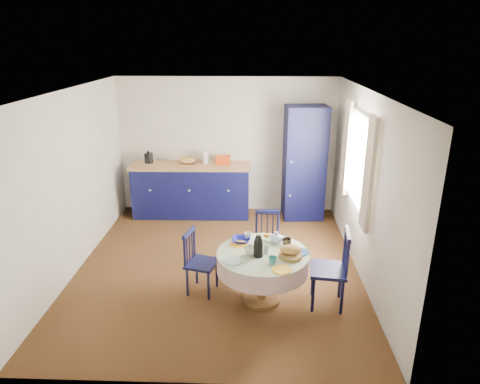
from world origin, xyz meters
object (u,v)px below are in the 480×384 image
object	(u,v)px
mug_a	(250,251)
mug_d	(248,236)
mug_b	(273,260)
kitchen_counter	(192,189)
dining_table	(263,261)
pantry_cabinet	(304,163)
chair_left	(199,261)
cobalt_bowl	(241,240)
mug_c	(287,242)
chair_right	(332,268)
chair_far	(267,241)

from	to	relation	value
mug_a	mug_d	world-z (taller)	mug_a
mug_b	kitchen_counter	bearing A→B (deg)	114.28
mug_b	dining_table	bearing A→B (deg)	110.55
pantry_cabinet	chair_left	bearing A→B (deg)	-126.49
kitchen_counter	cobalt_bowl	size ratio (longest dim) A/B	9.24
mug_c	mug_a	bearing A→B (deg)	-150.42
mug_d	mug_c	bearing A→B (deg)	-17.41
chair_right	mug_a	bearing A→B (deg)	-83.03
mug_a	mug_d	bearing A→B (deg)	94.80
chair_left	chair_right	size ratio (longest dim) A/B	0.85
kitchen_counter	mug_a	distance (m)	3.08
mug_b	cobalt_bowl	size ratio (longest dim) A/B	0.40
kitchen_counter	chair_right	world-z (taller)	kitchen_counter
chair_right	mug_b	xyz separation A→B (m)	(-0.73, -0.22, 0.21)
mug_c	mug_b	bearing A→B (deg)	-112.58
chair_right	mug_b	world-z (taller)	chair_right
mug_b	chair_far	bearing A→B (deg)	91.40
mug_c	mug_d	world-z (taller)	same
chair_left	chair_right	xyz separation A→B (m)	(1.65, -0.25, 0.08)
kitchen_counter	mug_a	xyz separation A→B (m)	(1.13, -2.86, 0.23)
pantry_cabinet	mug_d	xyz separation A→B (m)	(-0.96, -2.40, -0.30)
dining_table	chair_far	size ratio (longest dim) A/B	1.33
pantry_cabinet	mug_a	world-z (taller)	pantry_cabinet
kitchen_counter	pantry_cabinet	distance (m)	2.12
kitchen_counter	mug_d	distance (m)	2.69
mug_c	chair_left	bearing A→B (deg)	-179.78
dining_table	chair_left	distance (m)	0.86
chair_left	mug_d	xyz separation A→B (m)	(0.62, 0.16, 0.29)
chair_right	kitchen_counter	bearing A→B (deg)	-136.69
pantry_cabinet	chair_far	distance (m)	2.14
mug_d	cobalt_bowl	bearing A→B (deg)	-136.01
chair_right	cobalt_bowl	world-z (taller)	chair_right
chair_right	mug_a	distance (m)	1.02
chair_left	mug_a	world-z (taller)	chair_left
mug_c	mug_d	size ratio (longest dim) A/B	1.18
kitchen_counter	chair_right	distance (m)	3.55
dining_table	chair_right	distance (m)	0.83
pantry_cabinet	chair_far	world-z (taller)	pantry_cabinet
kitchen_counter	pantry_cabinet	xyz separation A→B (m)	(2.05, -0.04, 0.53)
dining_table	chair_right	xyz separation A→B (m)	(0.83, -0.05, -0.05)
chair_far	chair_right	xyz separation A→B (m)	(0.76, -0.88, 0.08)
chair_left	chair_far	xyz separation A→B (m)	(0.89, 0.62, -0.00)
chair_far	chair_right	world-z (taller)	chair_right
mug_a	cobalt_bowl	bearing A→B (deg)	110.18
pantry_cabinet	chair_far	xyz separation A→B (m)	(-0.69, -1.93, -0.59)
chair_left	mug_b	size ratio (longest dim) A/B	8.95
chair_far	mug_d	distance (m)	0.61
chair_far	mug_a	xyz separation A→B (m)	(-0.23, -0.88, 0.30)
mug_d	chair_left	bearing A→B (deg)	-165.80
kitchen_counter	cobalt_bowl	bearing A→B (deg)	-69.26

